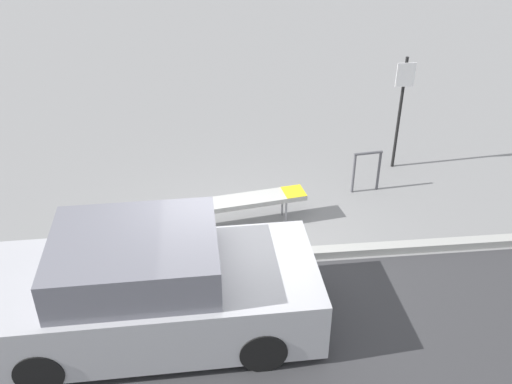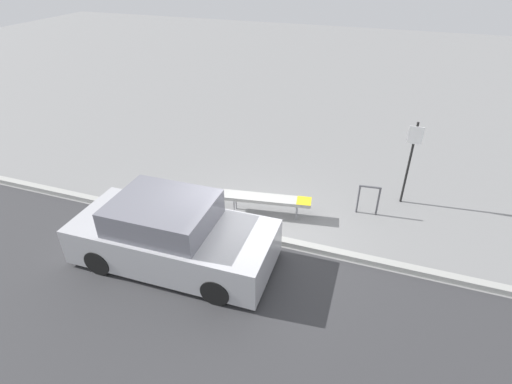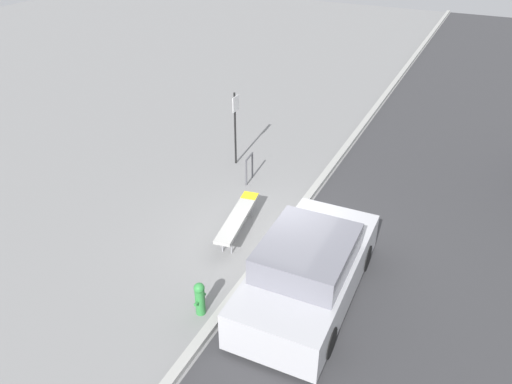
{
  "view_description": "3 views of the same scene",
  "coord_description": "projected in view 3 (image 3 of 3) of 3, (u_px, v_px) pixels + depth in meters",
  "views": [
    {
      "loc": [
        -0.53,
        -7.15,
        5.61
      ],
      "look_at": [
        0.32,
        0.98,
        0.67
      ],
      "focal_mm": 40.0,
      "sensor_mm": 36.0,
      "label": 1
    },
    {
      "loc": [
        2.64,
        -7.11,
        5.96
      ],
      "look_at": [
        -0.16,
        0.81,
        0.75
      ],
      "focal_mm": 28.0,
      "sensor_mm": 36.0,
      "label": 2
    },
    {
      "loc": [
        -8.86,
        -3.83,
        7.31
      ],
      "look_at": [
        0.69,
        0.83,
        0.89
      ],
      "focal_mm": 35.0,
      "sensor_mm": 36.0,
      "label": 3
    }
  ],
  "objects": [
    {
      "name": "curb",
      "position": [
        274.0,
        242.0,
        12.01
      ],
      "size": [
        60.0,
        0.2,
        0.13
      ],
      "color": "#A8A8A3",
      "rests_on": "ground_plane"
    },
    {
      "name": "fire_hydrant",
      "position": [
        200.0,
        298.0,
        9.88
      ],
      "size": [
        0.36,
        0.22,
        0.77
      ],
      "color": "#338C3F",
      "rests_on": "ground_plane"
    },
    {
      "name": "bench",
      "position": [
        238.0,
        217.0,
        12.21
      ],
      "size": [
        2.33,
        0.76,
        0.53
      ],
      "rotation": [
        0.0,
        0.0,
        0.16
      ],
      "color": "#99999E",
      "rests_on": "ground_plane"
    },
    {
      "name": "road_strip",
      "position": [
        506.0,
        312.0,
        10.11
      ],
      "size": [
        60.0,
        10.0,
        0.01
      ],
      "color": "#38383A",
      "rests_on": "ground_plane"
    },
    {
      "name": "bike_rack",
      "position": [
        249.0,
        166.0,
        14.42
      ],
      "size": [
        0.55,
        0.11,
        0.83
      ],
      "rotation": [
        0.0,
        0.0,
        0.11
      ],
      "color": "#515156",
      "rests_on": "ground_plane"
    },
    {
      "name": "sign_post",
      "position": [
        235.0,
        122.0,
        14.93
      ],
      "size": [
        0.36,
        0.08,
        2.3
      ],
      "color": "black",
      "rests_on": "ground_plane"
    },
    {
      "name": "parked_car_near",
      "position": [
        308.0,
        270.0,
        10.17
      ],
      "size": [
        4.35,
        1.98,
        1.52
      ],
      "rotation": [
        0.0,
        0.0,
        0.02
      ],
      "color": "black",
      "rests_on": "ground_plane"
    },
    {
      "name": "ground_plane",
      "position": [
        274.0,
        244.0,
        12.04
      ],
      "size": [
        60.0,
        60.0,
        0.0
      ],
      "primitive_type": "plane",
      "color": "gray"
    }
  ]
}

